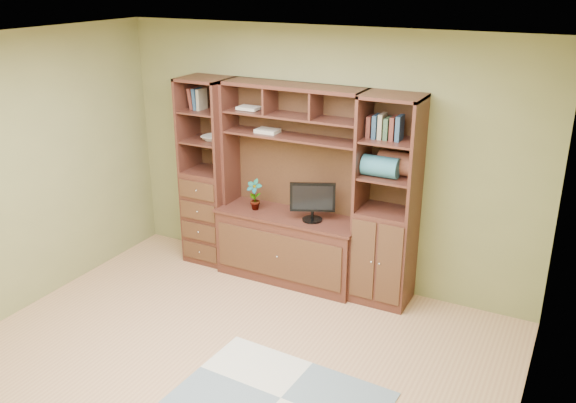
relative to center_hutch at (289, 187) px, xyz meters
The scene contains 11 objects.
room 1.77m from the center_hutch, 82.04° to the right, with size 4.60×4.10×2.64m.
center_hutch is the anchor object (origin of this frame).
left_tower 1.00m from the center_hutch, behind, with size 0.50×0.45×2.05m, color #472119.
right_tower 1.03m from the center_hutch, ahead, with size 0.55×0.45×2.05m, color #472119.
rug 2.22m from the center_hutch, 64.50° to the right, with size 1.55×1.03×0.01m, color #A9AFAF.
monitor 0.29m from the center_hutch, ahead, with size 0.45×0.20×0.55m, color black.
orchid 0.41m from the center_hutch, behind, with size 0.17×0.12×0.33m, color #975133.
magazines 0.61m from the center_hutch, 162.48° to the left, with size 0.23×0.17×0.04m, color #BCB3A0.
bowl 1.01m from the center_hutch, behind, with size 0.22×0.22×0.05m, color beige.
blanket_teal 1.03m from the center_hutch, ahead, with size 0.34×0.20×0.20m, color #306E80.
blanket_red 1.17m from the center_hutch, ahead, with size 0.39×0.22×0.22m, color brown.
Camera 1 is at (2.41, -3.42, 3.08)m, focal length 38.00 mm.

